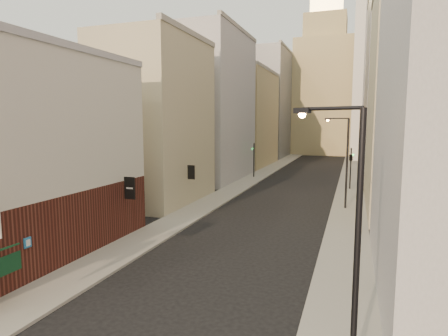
{
  "coord_description": "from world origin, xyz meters",
  "views": [
    {
      "loc": [
        6.72,
        -7.15,
        7.95
      ],
      "look_at": [
        -1.53,
        16.6,
        4.88
      ],
      "focal_mm": 30.0,
      "sensor_mm": 36.0,
      "label": 1
    }
  ],
  "objects_px": {
    "white_tower": "(374,71)",
    "streetlamp_mid": "(345,158)",
    "clock_tower": "(324,84)",
    "streetlamp_near": "(351,231)",
    "traffic_light_left": "(254,154)",
    "traffic_light_right": "(351,157)"
  },
  "relations": [
    {
      "from": "white_tower",
      "to": "streetlamp_mid",
      "type": "height_order",
      "value": "white_tower"
    },
    {
      "from": "clock_tower",
      "to": "streetlamp_mid",
      "type": "height_order",
      "value": "clock_tower"
    },
    {
      "from": "clock_tower",
      "to": "streetlamp_near",
      "type": "relative_size",
      "value": 5.34
    },
    {
      "from": "clock_tower",
      "to": "traffic_light_left",
      "type": "relative_size",
      "value": 8.98
    },
    {
      "from": "white_tower",
      "to": "streetlamp_mid",
      "type": "bearing_deg",
      "value": -94.61
    },
    {
      "from": "clock_tower",
      "to": "white_tower",
      "type": "distance_m",
      "value": 17.83
    },
    {
      "from": "white_tower",
      "to": "streetlamp_mid",
      "type": "distance_m",
      "value": 51.75
    },
    {
      "from": "streetlamp_mid",
      "to": "traffic_light_left",
      "type": "bearing_deg",
      "value": 136.87
    },
    {
      "from": "white_tower",
      "to": "traffic_light_left",
      "type": "height_order",
      "value": "white_tower"
    },
    {
      "from": "white_tower",
      "to": "traffic_light_left",
      "type": "distance_m",
      "value": 40.23
    },
    {
      "from": "white_tower",
      "to": "clock_tower",
      "type": "bearing_deg",
      "value": 128.16
    },
    {
      "from": "traffic_light_left",
      "to": "white_tower",
      "type": "bearing_deg",
      "value": -128.68
    },
    {
      "from": "white_tower",
      "to": "streetlamp_near",
      "type": "height_order",
      "value": "white_tower"
    },
    {
      "from": "traffic_light_left",
      "to": "traffic_light_right",
      "type": "bearing_deg",
      "value": 144.22
    },
    {
      "from": "streetlamp_near",
      "to": "traffic_light_right",
      "type": "relative_size",
      "value": 1.68
    },
    {
      "from": "streetlamp_near",
      "to": "streetlamp_mid",
      "type": "bearing_deg",
      "value": 110.84
    },
    {
      "from": "streetlamp_near",
      "to": "streetlamp_mid",
      "type": "height_order",
      "value": "streetlamp_near"
    },
    {
      "from": "clock_tower",
      "to": "streetlamp_mid",
      "type": "xyz_separation_m",
      "value": [
        6.99,
        -63.71,
        -12.85
      ]
    },
    {
      "from": "clock_tower",
      "to": "streetlamp_near",
      "type": "xyz_separation_m",
      "value": [
        7.73,
        -87.93,
        -12.83
      ]
    },
    {
      "from": "streetlamp_mid",
      "to": "traffic_light_right",
      "type": "relative_size",
      "value": 1.67
    },
    {
      "from": "traffic_light_right",
      "to": "traffic_light_left",
      "type": "bearing_deg",
      "value": -40.53
    },
    {
      "from": "traffic_light_left",
      "to": "streetlamp_near",
      "type": "bearing_deg",
      "value": 96.39
    }
  ]
}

